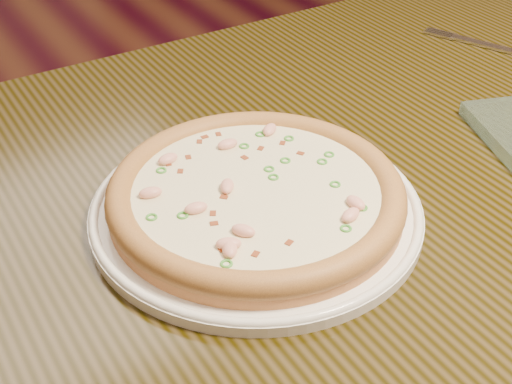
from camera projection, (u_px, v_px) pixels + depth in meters
hero_table at (316, 226)px, 0.90m from camera, size 1.20×0.80×0.75m
plate at (256, 208)px, 0.75m from camera, size 0.35×0.35×0.02m
pizza at (256, 194)px, 0.74m from camera, size 0.31×0.31×0.03m
fork at (482, 44)px, 1.10m from camera, size 0.08×0.17×0.00m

